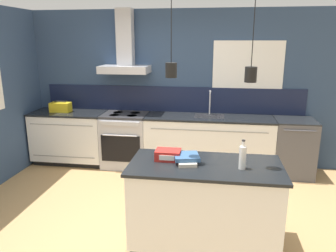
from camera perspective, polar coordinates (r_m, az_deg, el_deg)
ground_plane at (r=4.15m, az=-3.43°, el=-15.83°), size 16.00×16.00×0.00m
wall_back at (r=5.60m, az=0.19°, el=7.03°), size 5.60×2.53×2.60m
counter_run_left at (r=5.98m, az=-16.61°, el=-1.84°), size 1.26×0.64×0.91m
counter_run_sink at (r=5.44m, az=7.03°, el=-2.98°), size 2.07×0.64×1.31m
oven_range at (r=5.64m, az=-7.38°, el=-2.42°), size 0.75×0.66×0.91m
dishwasher at (r=5.57m, az=20.89°, el=-3.50°), size 0.61×0.65×0.91m
kitchen_island at (r=3.49m, az=6.32°, el=-13.54°), size 1.52×0.76×0.91m
bottle_on_island at (r=3.21m, az=12.86°, el=-5.27°), size 0.07×0.07×0.29m
book_stack at (r=3.32m, az=3.23°, el=-5.66°), size 0.29×0.33×0.08m
red_supply_box at (r=3.38m, az=0.00°, el=-5.03°), size 0.26×0.19×0.10m
yellow_toolbox at (r=5.92m, az=-18.20°, el=3.14°), size 0.34×0.18×0.19m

